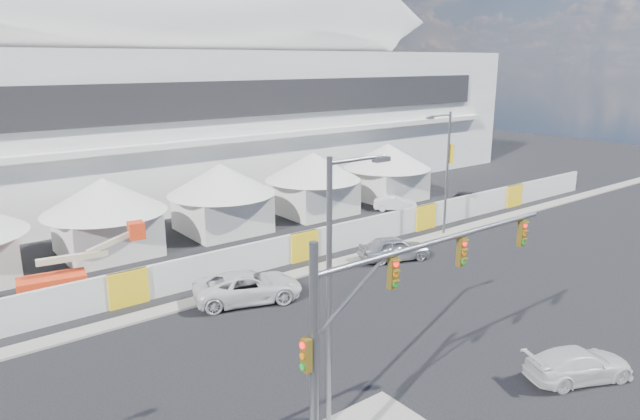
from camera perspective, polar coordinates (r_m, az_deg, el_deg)
ground at (r=25.35m, az=7.12°, el=-16.62°), size 160.00×160.00×0.00m
far_curb at (r=46.86m, az=13.79°, el=-1.89°), size 80.00×1.20×0.12m
stadium at (r=61.70m, az=-14.84°, el=10.86°), size 80.00×24.80×21.98m
tent_row at (r=43.44m, az=-15.07°, el=0.94°), size 53.40×8.40×5.40m
hoarding_fence at (r=38.57m, az=-1.68°, el=-3.60°), size 70.00×0.25×2.00m
scaffold_tower at (r=80.30m, az=12.63°, el=9.32°), size 4.40×4.40×12.00m
sedan_silver at (r=38.95m, az=7.44°, el=-3.81°), size 3.50×5.22×1.65m
pickup_curb at (r=32.48m, az=-7.20°, el=-7.62°), size 4.61×6.64×1.69m
pickup_near at (r=27.29m, az=24.47°, el=-13.87°), size 3.59×5.07×1.36m
lot_car_a at (r=51.81m, az=7.52°, el=0.67°), size 3.54×3.86×1.28m
lot_car_b at (r=53.98m, az=14.33°, el=1.08°), size 3.45×5.07×1.60m
traffic_mast at (r=18.57m, az=5.15°, el=-12.43°), size 11.40×0.79×8.12m
streetlight_median at (r=19.90m, az=1.51°, el=-6.70°), size 2.76×0.28×9.96m
streetlight_curb at (r=43.97m, az=12.45°, el=4.39°), size 2.80×0.63×9.46m
boom_lift at (r=36.56m, az=-24.20°, el=-6.01°), size 7.40×2.20×3.69m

